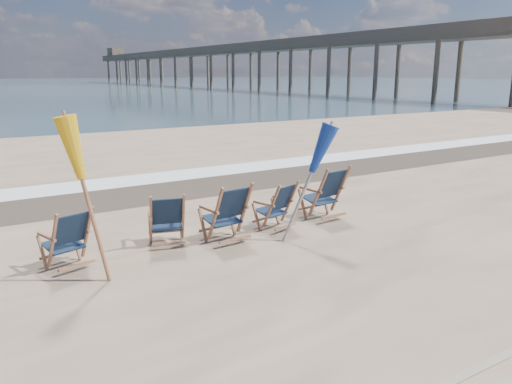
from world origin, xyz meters
The scene contains 10 objects.
surf_foam centered at (0.00, 8.30, 0.00)m, with size 200.00×1.40×0.01m, color silver.
wet_sand_strip centered at (0.00, 6.80, 0.00)m, with size 200.00×2.60×0.00m, color #42362A.
beach_chair_0 centered at (-2.72, 2.66, 0.48)m, with size 0.62×0.69×0.97m, color #111F34, non-canonical shape.
beach_chair_1 centered at (-1.13, 2.69, 0.48)m, with size 0.61×0.69×0.95m, color #111F34, non-canonical shape.
beach_chair_2 centered at (-0.09, 2.42, 0.54)m, with size 0.69×0.77×1.07m, color #111F34, non-canonical shape.
beach_chair_3 centered at (1.00, 2.60, 0.47)m, with size 0.60×0.68×0.94m, color #111F34, non-canonical shape.
beach_chair_4 centered at (2.25, 2.60, 0.56)m, with size 0.71×0.80×1.11m, color #111F34, non-canonical shape.
umbrella_yellow centered at (-2.81, 1.97, 1.81)m, with size 0.30×0.30×2.34m.
umbrella_blue centered at (0.76, 1.84, 1.61)m, with size 0.30×0.30×2.14m.
fishing_pier centered at (38.00, 74.00, 4.65)m, with size 4.40×140.00×9.30m, color brown, non-canonical shape.
Camera 1 is at (-4.32, -4.79, 2.88)m, focal length 35.00 mm.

